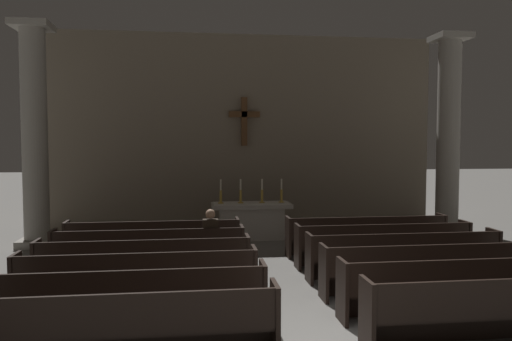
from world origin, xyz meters
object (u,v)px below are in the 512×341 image
Objects in this scene: candlestick_inner_left at (241,195)px; candlestick_outer_right at (281,195)px; column_left_second at (35,139)px; pew_right_row_3 at (430,269)px; pew_right_row_4 at (404,255)px; pew_right_row_5 at (383,244)px; column_right_second at (448,139)px; candlestick_inner_right at (262,195)px; pew_left_row_5 at (150,251)px; pew_left_row_6 at (154,241)px; pew_left_row_4 at (145,263)px; lone_worshipper at (210,239)px; candlestick_outer_left at (221,196)px; pew_right_row_2 at (462,287)px; pew_left_row_2 at (130,300)px; pew_left_row_3 at (138,279)px; altar at (251,220)px; pew_left_row_1 at (119,328)px; pew_right_row_6 at (367,235)px; pew_right_row_1 at (505,310)px.

candlestick_outer_right is at bearing 0.00° from candlestick_inner_left.
pew_right_row_3 is at bearing -32.50° from column_left_second.
pew_right_row_4 is 1.05m from pew_right_row_5.
column_right_second is at bearing -3.61° from candlestick_outer_right.
column_left_second is 8.61× the size of candlestick_inner_right.
pew_left_row_5 is 4.08m from candlestick_inner_left.
pew_left_row_6 is 5.10m from pew_right_row_5.
pew_left_row_4 is 9.38m from column_right_second.
candlestick_outer_left is at bearing 83.07° from lone_worshipper.
pew_right_row_2 is (4.99, -4.21, 0.00)m from pew_left_row_6.
pew_left_row_2 is at bearing -108.62° from candlestick_inner_left.
pew_left_row_4 is 5.10m from pew_right_row_5.
column_left_second and column_right_second have the same top height.
pew_right_row_3 is 5.81× the size of candlestick_outer_right.
pew_left_row_3 is at bearing -120.10° from lone_worshipper.
pew_left_row_2 is 1.00× the size of pew_left_row_4.
altar is (-2.50, 3.36, 0.06)m from pew_right_row_5.
pew_left_row_1 is 1.00× the size of pew_left_row_3.
pew_right_row_4 is at bearing -90.00° from pew_right_row_6.
candlestick_outer_right is at bearing 45.12° from pew_left_row_5.
candlestick_outer_right is (3.35, 7.57, 0.74)m from pew_left_row_1.
pew_right_row_4 is at bearing 90.00° from pew_right_row_2.
pew_left_row_3 is 4.99m from pew_right_row_3.
candlestick_inner_left is (-2.80, 2.31, 0.74)m from pew_right_row_6.
pew_right_row_6 is 3.40m from altar.
altar is at bearing 110.96° from pew_right_row_2.
pew_left_row_6 and pew_right_row_6 have the same top height.
pew_right_row_6 is 5.81× the size of candlestick_inner_right.
candlestick_inner_left is (2.20, 4.41, 0.74)m from pew_left_row_4.
pew_right_row_2 is 7.13m from candlestick_inner_left.
pew_left_row_4 is 4.77m from candlestick_outer_left.
pew_right_row_1 is 7.97m from altar.
pew_right_row_5 is 1.05m from pew_right_row_6.
pew_right_row_4 is at bearing 90.00° from pew_right_row_1.
pew_right_row_2 is 7.36m from candlestick_outer_left.
pew_left_row_2 is at bearing -104.18° from candlestick_outer_left.
pew_left_row_6 is at bearing 147.69° from pew_right_row_3.
pew_left_row_5 is at bearing 90.00° from pew_left_row_4.
pew_right_row_2 is (4.99, -3.16, 0.00)m from pew_left_row_5.
candlestick_inner_right is at bearing -0.00° from altar.
pew_left_row_5 is 8.96m from column_right_second.
pew_left_row_6 and pew_right_row_5 have the same top height.
pew_right_row_1 is 5.81× the size of candlestick_outer_left.
pew_left_row_6 is at bearing -32.82° from column_left_second.
pew_left_row_1 and pew_left_row_6 have the same top height.
candlestick_inner_left is at bearing 73.82° from pew_left_row_1.
candlestick_inner_right is at bearing 66.78° from pew_left_row_2.
pew_right_row_5 is at bearing 11.90° from pew_left_row_4.
pew_left_row_1 is 5.81× the size of candlestick_inner_right.
column_right_second is at bearing -3.24° from candlestick_inner_right.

